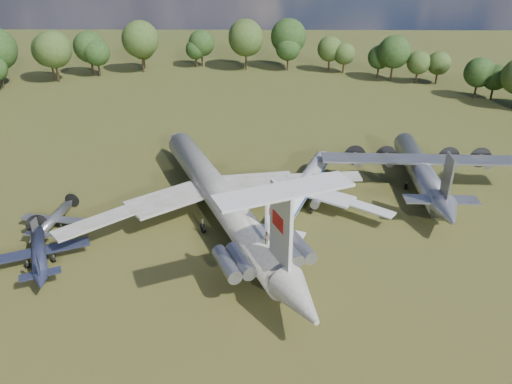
# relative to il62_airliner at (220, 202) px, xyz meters

# --- Properties ---
(ground) EXTENTS (300.00, 300.00, 0.00)m
(ground) POSITION_rel_il62_airliner_xyz_m (-3.65, 1.06, -2.87)
(ground) COLOR #2B4416
(ground) RESTS_ON ground
(il62_airliner) EXTENTS (64.58, 71.61, 5.74)m
(il62_airliner) POSITION_rel_il62_airliner_xyz_m (0.00, 0.00, 0.00)
(il62_airliner) COLOR beige
(il62_airliner) RESTS_ON ground
(tu104_jet) EXTENTS (39.40, 44.93, 3.75)m
(tu104_jet) POSITION_rel_il62_airliner_xyz_m (11.38, 3.49, -1.00)
(tu104_jet) COLOR silver
(tu104_jet) RESTS_ON ground
(an12_transport) EXTENTS (32.63, 36.21, 4.63)m
(an12_transport) POSITION_rel_il62_airliner_xyz_m (31.28, 10.53, -0.56)
(an12_transport) COLOR #9DA0A5
(an12_transport) RESTS_ON ground
(small_prop_west) EXTENTS (17.72, 19.99, 2.42)m
(small_prop_west) POSITION_rel_il62_airliner_xyz_m (-21.76, -10.82, -1.66)
(small_prop_west) COLOR black
(small_prop_west) RESTS_ON ground
(small_prop_northwest) EXTENTS (11.12, 14.07, 1.89)m
(small_prop_northwest) POSITION_rel_il62_airliner_xyz_m (-23.20, -2.45, -1.92)
(small_prop_northwest) COLOR #A8ABB0
(small_prop_northwest) RESTS_ON ground
(person_on_il62) EXTENTS (0.71, 0.69, 1.64)m
(person_on_il62) POSITION_rel_il62_airliner_xyz_m (6.39, -14.75, 3.69)
(person_on_il62) COLOR olive
(person_on_il62) RESTS_ON il62_airliner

